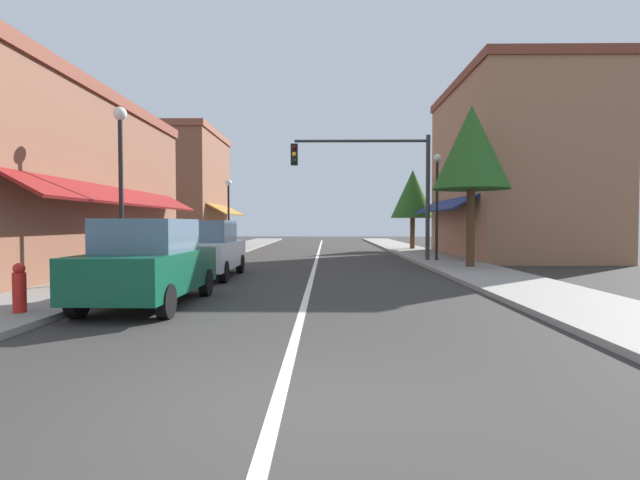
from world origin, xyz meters
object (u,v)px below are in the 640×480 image
Objects in this scene: street_lamp_left_far at (229,203)px; tree_right_near at (471,148)px; parked_car_nearest_left at (149,263)px; fire_hydrant at (19,288)px; tree_right_far at (413,194)px; parked_car_second_left at (207,249)px; street_lamp_left_near at (121,166)px; traffic_signal_mast_arm at (378,174)px; street_lamp_right_mid at (437,189)px.

tree_right_near reaches higher than street_lamp_left_far.
parked_car_nearest_left is 0.98× the size of street_lamp_left_far.
street_lamp_left_far reaches higher than fire_hydrant.
tree_right_far reaches higher than parked_car_nearest_left.
street_lamp_left_near reaches higher than parked_car_second_left.
tree_right_far is at bearing 57.73° from street_lamp_left_near.
fire_hydrant is at bearing -139.07° from tree_right_near.
fire_hydrant is (-10.60, -9.19, -3.84)m from tree_right_near.
traffic_signal_mast_arm is at bearing -41.75° from street_lamp_left_far.
parked_car_nearest_left is 0.69× the size of traffic_signal_mast_arm.
street_lamp_right_mid is 0.78× the size of tree_right_near.
fire_hydrant is (-10.07, -12.26, -2.58)m from street_lamp_right_mid.
parked_car_second_left is (-0.10, 5.16, 0.00)m from parked_car_nearest_left.
tree_right_near reaches higher than street_lamp_left_near.
street_lamp_left_near is at bearing 91.70° from fire_hydrant.
parked_car_second_left is 13.10m from street_lamp_left_far.
traffic_signal_mast_arm reaches higher than street_lamp_right_mid.
street_lamp_right_mid reaches higher than parked_car_nearest_left.
tree_right_far is at bearing 58.75° from parked_car_second_left.
tree_right_far is at bearing 71.49° from traffic_signal_mast_arm.
parked_car_nearest_left is 2.29m from fire_hydrant.
fire_hydrant is at bearing -116.25° from tree_right_far.
tree_right_far is at bearing 12.45° from street_lamp_left_far.
traffic_signal_mast_arm is (5.92, 5.80, 2.92)m from parked_car_second_left.
street_lamp_left_far is at bearing 90.76° from fire_hydrant.
street_lamp_left_near is 5.29m from fire_hydrant.
tree_right_near is (8.82, 7.79, 3.51)m from parked_car_nearest_left.
parked_car_second_left is 6.78m from fire_hydrant.
parked_car_second_left is 0.98× the size of street_lamp_left_far.
street_lamp_left_far is 11.29m from tree_right_far.
traffic_signal_mast_arm is at bearing 62.63° from parked_car_nearest_left.
street_lamp_right_mid is (10.21, 7.70, -0.09)m from street_lamp_left_near.
traffic_signal_mast_arm is 14.87m from fire_hydrant.
street_lamp_right_mid is 5.32× the size of fire_hydrant.
tree_right_far reaches higher than street_lamp_left_far.
traffic_signal_mast_arm is 1.19× the size of tree_right_far.
traffic_signal_mast_arm is 6.84× the size of fire_hydrant.
traffic_signal_mast_arm is at bearing 58.46° from fire_hydrant.
parked_car_nearest_left is 12.28m from tree_right_near.
street_lamp_right_mid is 12.55m from street_lamp_left_far.
street_lamp_right_mid is (8.40, 5.69, 2.25)m from parked_car_second_left.
traffic_signal_mast_arm is at bearing 177.53° from street_lamp_right_mid.
tree_right_far is (9.08, 15.24, 2.62)m from parked_car_second_left.
fire_hydrant is (0.26, -19.37, -2.33)m from street_lamp_left_far.
street_lamp_left_far is at bearing 138.25° from traffic_signal_mast_arm.
parked_car_second_left is at bearing 75.70° from fire_hydrant.
street_lamp_left_far is (-10.33, 7.11, -0.25)m from street_lamp_right_mid.
street_lamp_left_far is at bearing 98.10° from parked_car_second_left.
parked_car_nearest_left is at bearing -89.33° from parked_car_second_left.
traffic_signal_mast_arm is 1.00× the size of tree_right_near.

